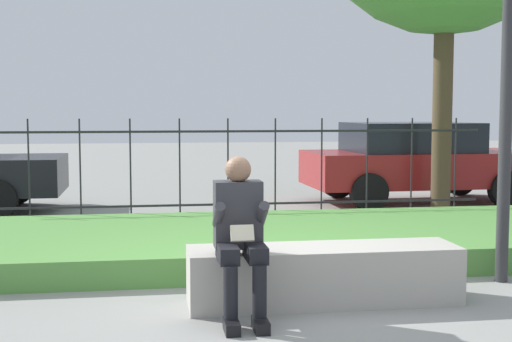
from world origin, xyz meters
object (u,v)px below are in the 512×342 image
at_px(person_seated_reader, 240,230).
at_px(street_lamp, 509,17).
at_px(stone_bench, 324,278).
at_px(car_parked_right, 416,160).

xyz_separation_m(person_seated_reader, street_lamp, (2.66, 0.82, 1.81)).
relative_size(stone_bench, car_parked_right, 0.58).
bearing_deg(stone_bench, street_lamp, 14.29).
bearing_deg(street_lamp, person_seated_reader, -162.94).
bearing_deg(street_lamp, stone_bench, -165.71).
distance_m(stone_bench, street_lamp, 3.02).
bearing_deg(street_lamp, car_parked_right, 76.57).
distance_m(stone_bench, car_parked_right, 7.07).
xyz_separation_m(stone_bench, street_lamp, (1.89, 0.48, 2.31)).
bearing_deg(car_parked_right, stone_bench, -119.12).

